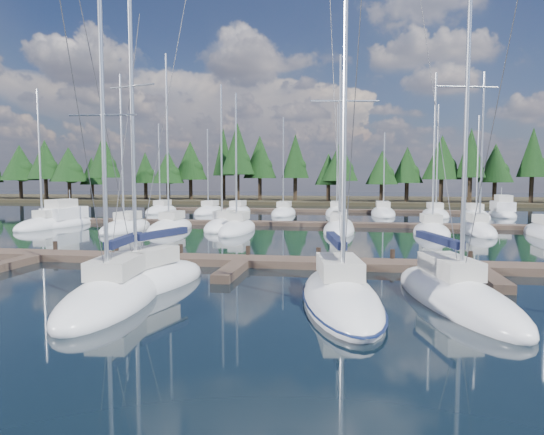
% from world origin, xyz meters
% --- Properties ---
extents(ground, '(260.00, 260.00, 0.00)m').
position_xyz_m(ground, '(0.00, 30.00, 0.00)').
color(ground, black).
rests_on(ground, ground).
extents(far_shore, '(220.00, 30.00, 0.60)m').
position_xyz_m(far_shore, '(0.00, 90.00, 0.30)').
color(far_shore, '#322C1C').
rests_on(far_shore, ground).
extents(main_dock, '(44.00, 6.13, 0.90)m').
position_xyz_m(main_dock, '(0.00, 17.36, 0.20)').
color(main_dock, brown).
rests_on(main_dock, ground).
extents(back_docks, '(50.00, 21.80, 0.40)m').
position_xyz_m(back_docks, '(0.00, 49.58, 0.20)').
color(back_docks, brown).
rests_on(back_docks, ground).
extents(front_sailboat_2, '(4.65, 8.51, 15.38)m').
position_xyz_m(front_sailboat_2, '(-2.98, 11.59, 0.31)').
color(front_sailboat_2, white).
rests_on(front_sailboat_2, ground).
extents(front_sailboat_3, '(3.56, 8.31, 12.69)m').
position_xyz_m(front_sailboat_3, '(-3.07, 9.06, 0.28)').
color(front_sailboat_3, white).
rests_on(front_sailboat_3, ground).
extents(front_sailboat_4, '(4.33, 9.61, 13.55)m').
position_xyz_m(front_sailboat_4, '(5.42, 10.40, 0.28)').
color(front_sailboat_4, white).
rests_on(front_sailboat_4, ground).
extents(front_sailboat_5, '(4.75, 9.91, 14.50)m').
position_xyz_m(front_sailboat_5, '(9.67, 11.28, 0.29)').
color(front_sailboat_5, white).
rests_on(front_sailboat_5, ground).
extents(back_sailboat_rows, '(47.25, 33.24, 16.41)m').
position_xyz_m(back_sailboat_rows, '(0.17, 44.92, 0.26)').
color(back_sailboat_rows, white).
rests_on(back_sailboat_rows, ground).
extents(motor_yacht_left, '(3.45, 8.83, 4.32)m').
position_xyz_m(motor_yacht_left, '(-22.55, 36.52, 0.48)').
color(motor_yacht_left, white).
rests_on(motor_yacht_left, ground).
extents(motor_yacht_right, '(3.64, 8.88, 4.33)m').
position_xyz_m(motor_yacht_right, '(24.32, 56.49, 0.48)').
color(motor_yacht_right, white).
rests_on(motor_yacht_right, ground).
extents(tree_line, '(183.50, 12.02, 14.09)m').
position_xyz_m(tree_line, '(-3.02, 80.19, 7.57)').
color(tree_line, black).
rests_on(tree_line, far_shore).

